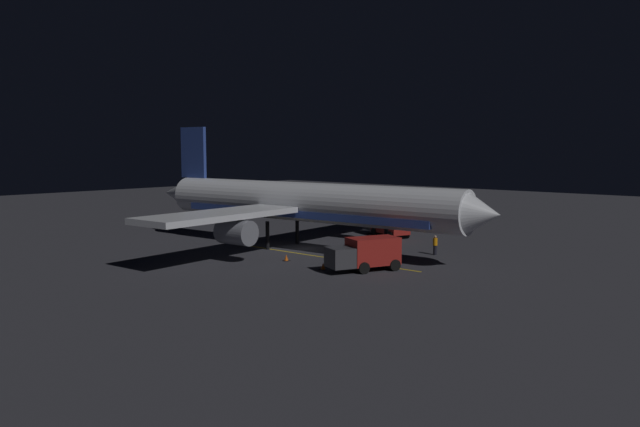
# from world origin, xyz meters

# --- Properties ---
(ground_plane) EXTENTS (180.00, 180.00, 0.20)m
(ground_plane) POSITION_xyz_m (0.00, 0.00, -0.10)
(ground_plane) COLOR #323239
(apron_guide_stripe) EXTENTS (0.63, 19.86, 0.01)m
(apron_guide_stripe) POSITION_xyz_m (1.99, 4.00, 0.00)
(apron_guide_stripe) COLOR gold
(apron_guide_stripe) RESTS_ON ground_plane
(airliner) EXTENTS (33.37, 38.92, 11.66)m
(airliner) POSITION_xyz_m (0.05, -0.62, 4.26)
(airliner) COLOR white
(airliner) RESTS_ON ground_plane
(baggage_truck) EXTENTS (6.02, 4.20, 2.55)m
(baggage_truck) POSITION_xyz_m (4.18, 10.49, 1.29)
(baggage_truck) COLOR maroon
(baggage_truck) RESTS_ON ground_plane
(catering_truck) EXTENTS (4.19, 6.56, 2.45)m
(catering_truck) POSITION_xyz_m (-11.97, 1.00, 1.27)
(catering_truck) COLOR maroon
(catering_truck) RESTS_ON ground_plane
(ground_crew_worker) EXTENTS (0.40, 0.40, 1.74)m
(ground_crew_worker) POSITION_xyz_m (-5.45, 10.80, 0.89)
(ground_crew_worker) COLOR black
(ground_crew_worker) RESTS_ON ground_plane
(traffic_cone_near_left) EXTENTS (0.50, 0.50, 0.55)m
(traffic_cone_near_left) POSITION_xyz_m (6.09, 7.72, 0.25)
(traffic_cone_near_left) COLOR #EA590F
(traffic_cone_near_left) RESTS_ON ground_plane
(traffic_cone_near_right) EXTENTS (0.50, 0.50, 0.55)m
(traffic_cone_near_right) POSITION_xyz_m (5.35, 2.97, 0.25)
(traffic_cone_near_right) COLOR #EA590F
(traffic_cone_near_right) RESTS_ON ground_plane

